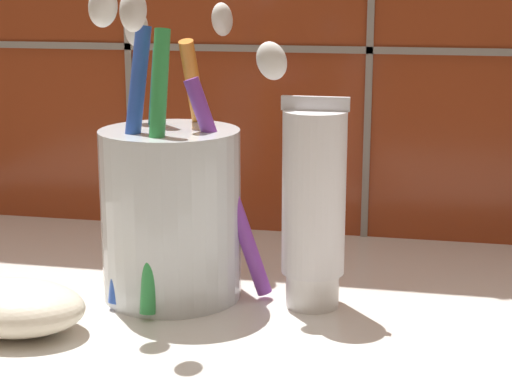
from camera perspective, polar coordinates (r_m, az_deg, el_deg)
sink_counter at (r=48.78cm, az=3.27°, el=-9.78°), size 72.47×36.07×2.00cm
toothbrush_cup at (r=51.05cm, az=-5.66°, el=-0.87°), size 11.35×14.59×18.45cm
toothpaste_tube at (r=49.08cm, az=3.79°, el=-0.90°), size 3.84×3.66×12.34cm
soap_bar at (r=48.44cm, az=-15.87°, el=-7.40°), size 8.03×5.50×2.84cm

